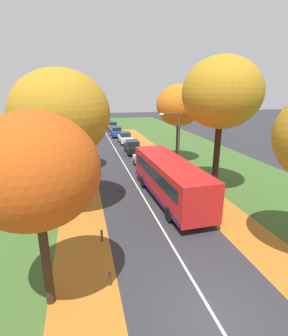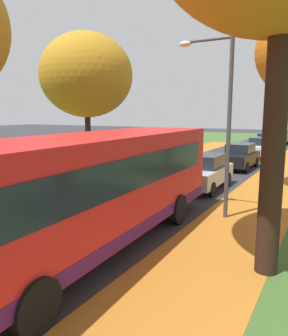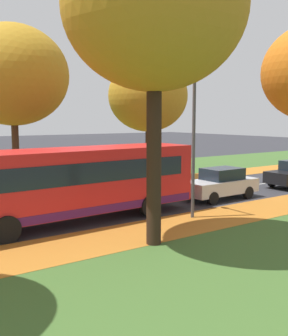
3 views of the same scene
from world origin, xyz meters
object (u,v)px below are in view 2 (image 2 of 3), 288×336
object	(u,v)px
bus	(93,185)
car_blue_fourth_in_line	(267,142)
car_grey_trailing	(279,137)
car_white_third_in_line	(260,147)
streetlamp_right	(220,107)
car_silver_lead	(204,172)
tree_left_mid	(86,75)
car_black_following	(240,156)

from	to	relation	value
bus	car_blue_fourth_in_line	bearing A→B (deg)	90.57
car_blue_fourth_in_line	car_grey_trailing	bearing A→B (deg)	88.34
car_white_third_in_line	car_blue_fourth_in_line	bearing A→B (deg)	94.80
streetlamp_right	bus	size ratio (longest dim) A/B	0.57
car_silver_lead	car_blue_fourth_in_line	bearing A→B (deg)	91.17
car_blue_fourth_in_line	car_grey_trailing	xyz separation A→B (m)	(0.20, 6.91, 0.00)
tree_left_mid	car_white_third_in_line	size ratio (longest dim) A/B	1.91
car_white_third_in_line	car_grey_trailing	size ratio (longest dim) A/B	1.00
tree_left_mid	car_blue_fourth_in_line	bearing A→B (deg)	68.68
car_black_following	car_white_third_in_line	xyz separation A→B (m)	(0.08, 6.34, 0.00)
bus	car_silver_lead	size ratio (longest dim) A/B	2.48
car_white_third_in_line	car_grey_trailing	bearing A→B (deg)	91.31
bus	car_black_following	world-z (taller)	bus
tree_left_mid	car_blue_fourth_in_line	size ratio (longest dim) A/B	1.91
tree_left_mid	car_grey_trailing	xyz separation A→B (m)	(7.29, 25.08, -4.87)
tree_left_mid	streetlamp_right	distance (m)	10.46
tree_left_mid	bus	xyz separation A→B (m)	(7.36, -8.75, -3.98)
car_white_third_in_line	car_blue_fourth_in_line	xyz separation A→B (m)	(-0.49, 5.86, 0.00)
streetlamp_right	car_black_following	xyz separation A→B (m)	(-1.77, 10.39, -2.92)
streetlamp_right	car_blue_fourth_in_line	xyz separation A→B (m)	(-2.18, 22.59, -2.92)
car_blue_fourth_in_line	car_silver_lead	bearing A→B (deg)	-88.83
bus	car_grey_trailing	world-z (taller)	bus
bus	car_silver_lead	xyz separation A→B (m)	(0.11, 8.14, -0.89)
bus	car_silver_lead	bearing A→B (deg)	89.19
streetlamp_right	bus	bearing A→B (deg)	-113.88
car_black_following	car_white_third_in_line	bearing A→B (deg)	89.29
streetlamp_right	car_black_following	distance (m)	10.94
tree_left_mid	car_silver_lead	size ratio (longest dim) A/B	1.91
car_white_third_in_line	streetlamp_right	bearing A→B (deg)	-84.23
bus	car_black_following	distance (m)	14.74
bus	tree_left_mid	bearing A→B (deg)	130.07
bus	car_blue_fourth_in_line	world-z (taller)	bus
tree_left_mid	car_grey_trailing	world-z (taller)	tree_left_mid
car_black_following	car_white_third_in_line	world-z (taller)	same
car_black_following	car_grey_trailing	size ratio (longest dim) A/B	1.00
bus	car_white_third_in_line	size ratio (longest dim) A/B	2.48
car_silver_lead	car_white_third_in_line	world-z (taller)	same
bus	car_white_third_in_line	xyz separation A→B (m)	(0.22, 21.05, -0.89)
car_blue_fourth_in_line	tree_left_mid	bearing A→B (deg)	-111.32
bus	car_black_following	size ratio (longest dim) A/B	2.48
car_black_following	car_grey_trailing	xyz separation A→B (m)	(-0.21, 19.12, 0.00)
bus	streetlamp_right	bearing A→B (deg)	66.12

